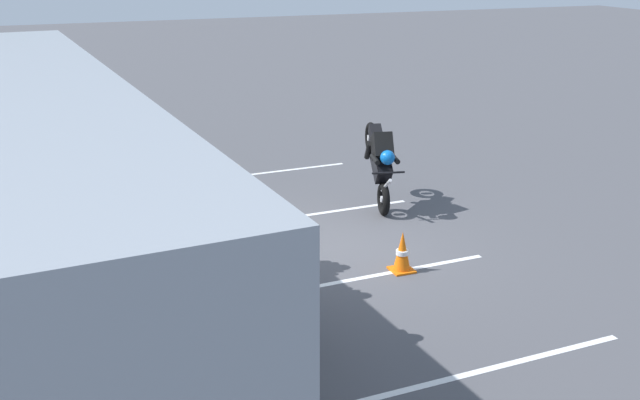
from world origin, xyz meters
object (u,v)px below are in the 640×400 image
spectator_far_left (287,306)px  traffic_cone (402,252)px  spectator_far_right (202,183)px  stunt_motorcycle (380,158)px  tour_bus (19,225)px  spectator_centre (249,233)px  parked_motorcycle_silver (208,305)px  spectator_right (236,209)px  spectator_left (288,270)px

spectator_far_left → traffic_cone: bearing=-46.6°
spectator_far_right → stunt_motorcycle: size_ratio=0.81×
tour_bus → spectator_centre: (0.48, -2.81, -0.66)m
traffic_cone → parked_motorcycle_silver: bearing=107.7°
spectator_right → stunt_motorcycle: bearing=-60.4°
spectator_far_left → spectator_centre: spectator_far_left is taller
spectator_right → traffic_cone: bearing=-111.6°
tour_bus → stunt_motorcycle: size_ratio=5.27×
spectator_left → parked_motorcycle_silver: spectator_left is taller
stunt_motorcycle → spectator_far_left: bearing=145.7°
spectator_centre → spectator_right: size_ratio=1.00×
tour_bus → parked_motorcycle_silver: (-0.44, -2.02, -1.16)m
parked_motorcycle_silver → stunt_motorcycle: (3.73, -4.09, 0.48)m
tour_bus → spectator_left: size_ratio=6.50×
spectator_far_left → spectator_left: spectator_far_left is taller
spectator_right → spectator_far_left: bearing=173.6°
spectator_left → stunt_motorcycle: 5.23m
spectator_centre → tour_bus: bearing=99.6°
spectator_far_left → spectator_right: spectator_far_left is taller
spectator_left → spectator_far_right: bearing=2.9°
stunt_motorcycle → traffic_cone: (-2.72, 0.91, -0.66)m
spectator_centre → traffic_cone: 2.48m
spectator_far_right → stunt_motorcycle: (0.40, -3.38, -0.02)m
spectator_left → parked_motorcycle_silver: size_ratio=0.81×
parked_motorcycle_silver → stunt_motorcycle: stunt_motorcycle is taller
spectator_centre → parked_motorcycle_silver: spectator_centre is taller
stunt_motorcycle → spectator_far_right: bearing=96.7°
spectator_centre → spectator_far_left: bearing=173.3°
spectator_far_left → parked_motorcycle_silver: spectator_far_left is taller
spectator_far_left → traffic_cone: size_ratio=2.86×
tour_bus → stunt_motorcycle: bearing=-61.7°
tour_bus → spectator_right: 3.33m
spectator_centre → stunt_motorcycle: 4.34m
stunt_motorcycle → traffic_cone: 2.94m
traffic_cone → spectator_centre: bearing=92.3°
parked_motorcycle_silver → stunt_motorcycle: 5.56m
spectator_left → traffic_cone: spectator_left is taller
parked_motorcycle_silver → traffic_cone: (1.01, -3.18, -0.18)m
spectator_left → stunt_motorcycle: size_ratio=0.81×
parked_motorcycle_silver → stunt_motorcycle: size_ratio=1.01×
tour_bus → spectator_far_left: bearing=-127.7°
tour_bus → spectator_right: size_ratio=6.44×
spectator_right → traffic_cone: 2.55m
spectator_left → spectator_right: size_ratio=0.99×
spectator_far_right → traffic_cone: spectator_far_right is taller
spectator_right → spectator_far_right: (1.41, 0.19, -0.00)m
spectator_left → stunt_motorcycle: bearing=-37.7°
spectator_far_left → stunt_motorcycle: bearing=-34.3°
spectator_centre → traffic_cone: size_ratio=2.64×
tour_bus → parked_motorcycle_silver: bearing=-102.3°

